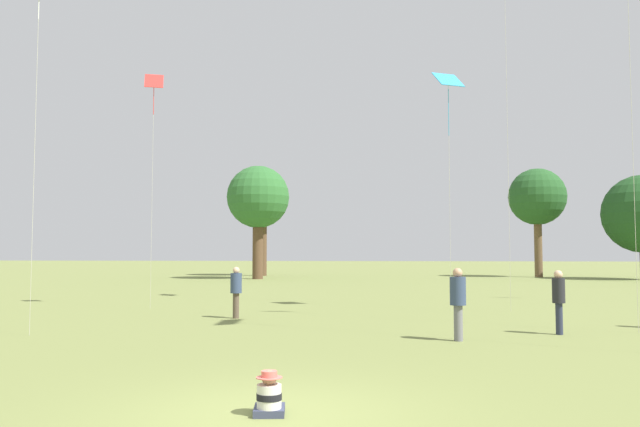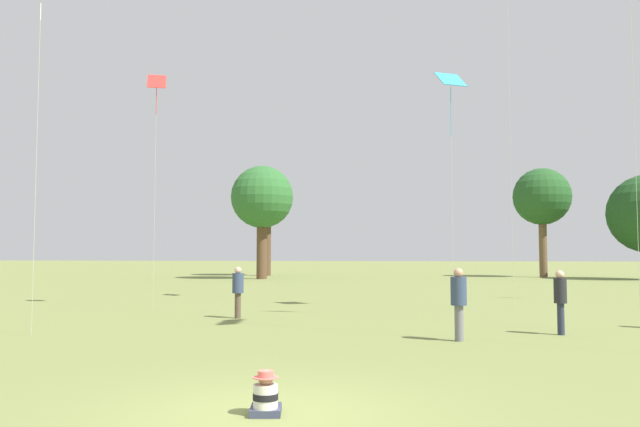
{
  "view_description": "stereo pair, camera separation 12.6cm",
  "coord_description": "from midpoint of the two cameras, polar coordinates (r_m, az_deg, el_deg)",
  "views": [
    {
      "loc": [
        1.67,
        -8.43,
        2.2
      ],
      "look_at": [
        -0.01,
        5.68,
        3.09
      ],
      "focal_mm": 35.0,
      "sensor_mm": 36.0,
      "label": 1
    },
    {
      "loc": [
        1.8,
        -8.41,
        2.2
      ],
      "look_at": [
        -0.01,
        5.68,
        3.09
      ],
      "focal_mm": 35.0,
      "sensor_mm": 36.0,
      "label": 2
    }
  ],
  "objects": [
    {
      "name": "ground_plane",
      "position": [
        8.87,
        -4.43,
        -17.92
      ],
      "size": [
        300.0,
        300.0,
        0.0
      ],
      "primitive_type": "plane",
      "color": "olive"
    },
    {
      "name": "person_standing_3",
      "position": [
        21.2,
        -7.34,
        -6.75
      ],
      "size": [
        0.49,
        0.49,
        1.71
      ],
      "rotation": [
        0.0,
        0.0,
        3.51
      ],
      "color": "brown",
      "rests_on": "ground"
    },
    {
      "name": "person_standing_0",
      "position": [
        16.04,
        12.79,
        -7.52
      ],
      "size": [
        0.49,
        0.49,
        1.81
      ],
      "rotation": [
        0.0,
        0.0,
        5.0
      ],
      "color": "slate",
      "rests_on": "ground"
    },
    {
      "name": "kite_0",
      "position": [
        26.34,
        -14.59,
        10.69
      ],
      "size": [
        0.82,
        0.63,
        9.39
      ],
      "rotation": [
        0.0,
        0.0,
        5.83
      ],
      "color": "red",
      "rests_on": "ground"
    },
    {
      "name": "distant_tree_3",
      "position": [
        52.22,
        -5.24,
        1.4
      ],
      "size": [
        5.2,
        5.2,
        9.43
      ],
      "color": "brown",
      "rests_on": "ground"
    },
    {
      "name": "kite_2",
      "position": [
        24.82,
        12.0,
        11.34
      ],
      "size": [
        1.25,
        1.14,
        9.15
      ],
      "rotation": [
        0.0,
        0.0,
        5.95
      ],
      "color": "#339EDB",
      "rests_on": "ground"
    },
    {
      "name": "person_standing_2",
      "position": [
        18.04,
        21.31,
        -7.04
      ],
      "size": [
        0.47,
        0.47,
        1.72
      ],
      "rotation": [
        0.0,
        0.0,
        5.57
      ],
      "color": "#282D42",
      "rests_on": "ground"
    },
    {
      "name": "distant_tree_1",
      "position": [
        59.08,
        19.69,
        1.39
      ],
      "size": [
        5.07,
        5.07,
        9.72
      ],
      "color": "brown",
      "rests_on": "ground"
    },
    {
      "name": "distant_tree_2",
      "position": [
        59.48,
        -4.83,
        0.99
      ],
      "size": [
        4.73,
        4.73,
        9.45
      ],
      "color": "brown",
      "rests_on": "ground"
    },
    {
      "name": "seated_toddler",
      "position": [
        8.82,
        -4.57,
        -16.33
      ],
      "size": [
        0.49,
        0.57,
        0.61
      ],
      "rotation": [
        0.0,
        0.0,
        0.15
      ],
      "color": "#383D56",
      "rests_on": "ground"
    }
  ]
}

